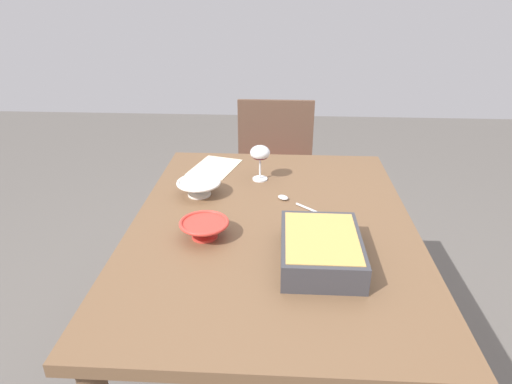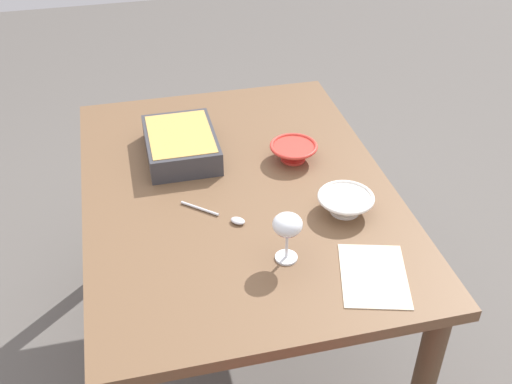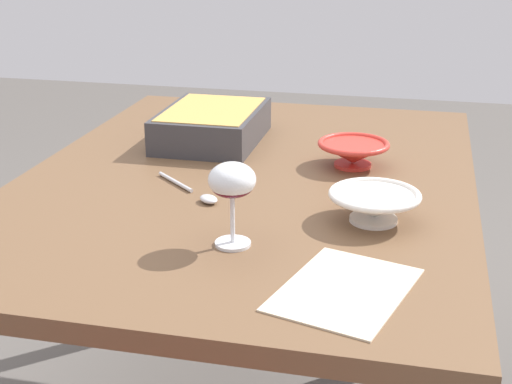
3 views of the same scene
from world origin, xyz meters
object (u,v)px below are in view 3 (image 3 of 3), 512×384
(serving_spoon, at_px, (198,193))
(casserole_dish, at_px, (212,123))
(dining_table, at_px, (248,220))
(napkin, at_px, (345,290))
(wine_glass, at_px, (232,185))
(small_bowl, at_px, (374,204))
(mixing_bowl, at_px, (353,152))

(serving_spoon, bearing_deg, casserole_dish, 11.82)
(dining_table, distance_m, napkin, 0.55)
(dining_table, relative_size, wine_glass, 8.84)
(wine_glass, height_order, napkin, wine_glass)
(wine_glass, height_order, casserole_dish, wine_glass)
(napkin, bearing_deg, dining_table, 29.19)
(small_bowl, bearing_deg, napkin, 175.90)
(small_bowl, bearing_deg, casserole_dish, 45.54)
(casserole_dish, relative_size, mixing_bowl, 1.97)
(dining_table, height_order, mixing_bowl, mixing_bowl)
(wine_glass, bearing_deg, serving_spoon, 31.55)
(serving_spoon, height_order, napkin, serving_spoon)
(napkin, bearing_deg, mixing_bowl, 4.96)
(small_bowl, distance_m, napkin, 0.28)
(casserole_dish, distance_m, small_bowl, 0.60)
(casserole_dish, bearing_deg, small_bowl, -134.46)
(small_bowl, bearing_deg, mixing_bowl, 12.97)
(wine_glass, bearing_deg, small_bowl, -54.86)
(mixing_bowl, relative_size, napkin, 0.67)
(dining_table, height_order, serving_spoon, serving_spoon)
(casserole_dish, height_order, small_bowl, casserole_dish)
(wine_glass, bearing_deg, napkin, -120.13)
(serving_spoon, bearing_deg, mixing_bowl, -47.34)
(dining_table, bearing_deg, mixing_bowl, -63.00)
(wine_glass, relative_size, serving_spoon, 0.84)
(napkin, bearing_deg, casserole_dish, 30.38)
(small_bowl, xyz_separation_m, serving_spoon, (0.05, 0.35, -0.03))
(dining_table, distance_m, mixing_bowl, 0.28)
(dining_table, xyz_separation_m, mixing_bowl, (0.11, -0.21, 0.14))
(mixing_bowl, distance_m, serving_spoon, 0.38)
(small_bowl, relative_size, napkin, 0.71)
(mixing_bowl, xyz_separation_m, serving_spoon, (-0.26, 0.28, -0.03))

